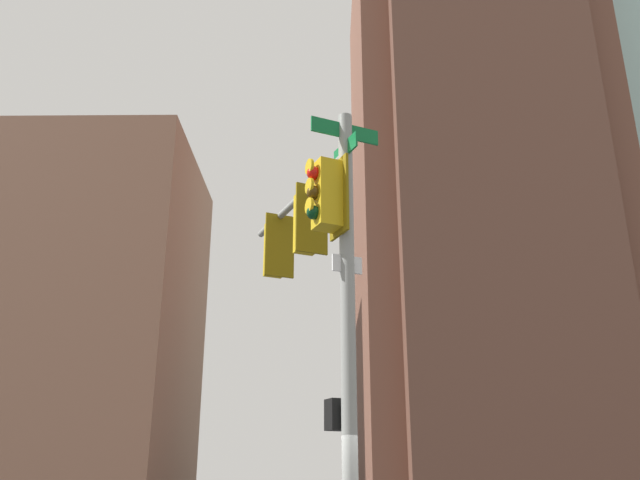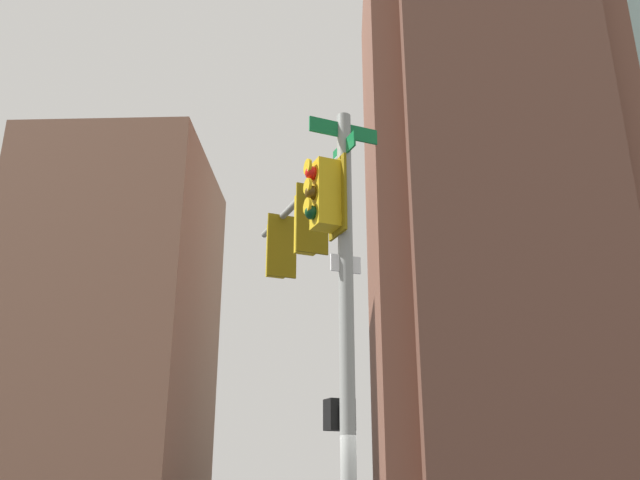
% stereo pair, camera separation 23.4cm
% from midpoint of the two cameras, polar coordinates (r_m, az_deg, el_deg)
% --- Properties ---
extents(signal_pole_assembly, '(3.71, 2.11, 7.09)m').
position_cam_midpoint_polar(signal_pole_assembly, '(9.96, -0.99, -2.09)').
color(signal_pole_assembly, gray).
rests_on(signal_pole_assembly, ground_plane).
extents(building_brick_nearside, '(21.80, 14.42, 59.84)m').
position_cam_midpoint_polar(building_brick_nearside, '(59.01, 12.32, 8.87)').
color(building_brick_nearside, brown).
rests_on(building_brick_nearside, ground_plane).
extents(building_brick_midblock, '(19.51, 19.30, 47.98)m').
position_cam_midpoint_polar(building_brick_midblock, '(57.18, 12.91, 3.28)').
color(building_brick_midblock, brown).
rests_on(building_brick_midblock, ground_plane).
extents(building_glass_tower, '(33.29, 22.03, 64.91)m').
position_cam_midpoint_polar(building_glass_tower, '(73.49, 19.24, 5.81)').
color(building_glass_tower, '#9EC6C1').
rests_on(building_glass_tower, ground_plane).
extents(building_brick_farside, '(18.35, 15.58, 30.62)m').
position_cam_midpoint_polar(building_brick_farside, '(62.37, -18.59, -6.51)').
color(building_brick_farside, '#845B47').
rests_on(building_brick_farside, ground_plane).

